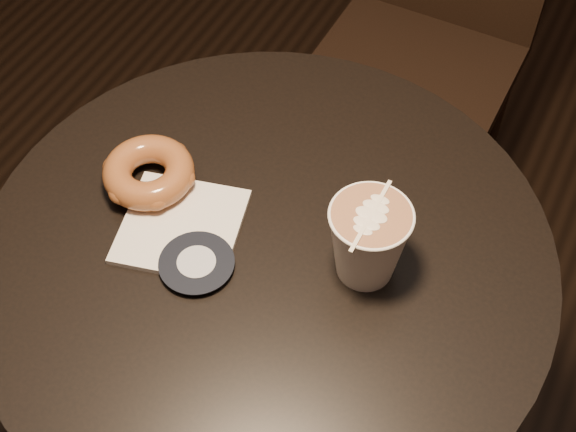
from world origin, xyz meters
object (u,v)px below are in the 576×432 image
Objects in this scene: pastry_bag at (181,226)px; doughnut at (149,172)px; chair at (435,3)px; cafe_table at (269,328)px; latte_cup at (368,243)px.

doughnut reaches higher than pastry_bag.
chair is at bearing 71.96° from pastry_bag.
cafe_table is at bearing -85.99° from chair.
latte_cup is at bearing -77.22° from chair.
doughnut is (-0.17, 0.02, 0.23)m from cafe_table.
chair reaches higher than cafe_table.
doughnut is (-0.07, 0.04, 0.02)m from pastry_bag.
chair reaches higher than pastry_bag.
pastry_bag is at bearing -93.45° from chair.
doughnut is at bearing -178.53° from latte_cup.
chair is at bearing 102.37° from latte_cup.
pastry_bag reaches higher than cafe_table.
cafe_table is 7.11× the size of latte_cup.
pastry_bag is 1.34× the size of latte_cup.
chair is 8.43× the size of doughnut.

